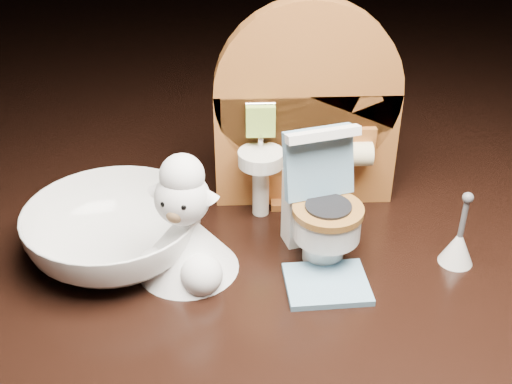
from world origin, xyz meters
TOP-DOWN VIEW (x-y plane):
  - backdrop_panel at (-0.00, 0.06)m, footprint 0.13×0.05m
  - toy_toilet at (0.00, -0.00)m, footprint 0.05×0.06m
  - bath_mat at (0.00, -0.04)m, footprint 0.05×0.04m
  - toilet_brush at (0.09, -0.02)m, footprint 0.02×0.02m
  - plush_lamb at (-0.08, -0.02)m, footprint 0.07×0.07m
  - ceramic_bowl at (-0.13, 0.00)m, footprint 0.14×0.14m

SIDE VIEW (x-z plane):
  - bath_mat at x=0.00m, z-range 0.00..0.00m
  - toilet_brush at x=0.09m, z-range -0.01..0.04m
  - ceramic_bowl at x=-0.13m, z-range 0.00..0.04m
  - plush_lamb at x=-0.08m, z-range -0.01..0.07m
  - toy_toilet at x=0.00m, z-range -0.01..0.08m
  - backdrop_panel at x=0.00m, z-range -0.01..0.14m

